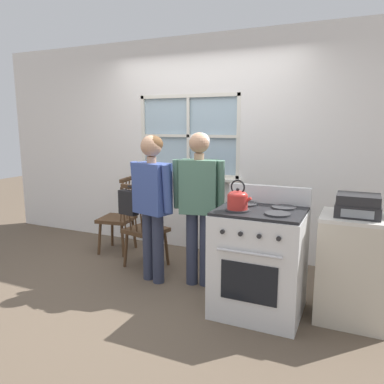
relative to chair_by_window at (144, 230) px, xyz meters
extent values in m
plane|color=brown|center=(0.38, -0.54, -0.44)|extent=(16.00, 16.00, 0.00)
cube|color=white|center=(-1.67, 0.86, 0.91)|extent=(2.30, 0.06, 2.70)
cube|color=white|center=(2.22, 0.86, 0.91)|extent=(2.73, 0.06, 2.70)
cube|color=white|center=(0.17, 0.86, 0.04)|extent=(1.37, 0.06, 0.96)
cube|color=white|center=(0.17, 0.86, 1.91)|extent=(1.37, 0.06, 0.70)
cube|color=silver|center=(0.17, 0.78, 0.51)|extent=(1.43, 0.10, 0.03)
cube|color=#9EB7C6|center=(0.17, 0.87, 1.04)|extent=(1.31, 0.01, 0.97)
cube|color=silver|center=(0.17, 0.84, 1.04)|extent=(0.04, 0.02, 1.03)
cube|color=silver|center=(0.17, 0.84, 1.04)|extent=(1.37, 0.02, 0.04)
cube|color=silver|center=(-0.50, 0.84, 1.04)|extent=(0.04, 0.03, 1.03)
cube|color=silver|center=(0.83, 0.84, 1.04)|extent=(0.04, 0.03, 1.03)
cube|color=silver|center=(0.17, 0.84, 1.54)|extent=(1.37, 0.03, 0.04)
cube|color=silver|center=(0.17, 0.84, 0.55)|extent=(1.37, 0.03, 0.04)
cube|color=#4C331E|center=(0.00, 0.02, -0.01)|extent=(0.50, 0.48, 0.04)
cylinder|color=#4C331E|center=(0.21, 0.14, -0.23)|extent=(0.08, 0.06, 0.41)
cylinder|color=#4C331E|center=(-0.13, 0.22, -0.23)|extent=(0.06, 0.08, 0.41)
cylinder|color=#4C331E|center=(0.14, -0.17, -0.23)|extent=(0.06, 0.08, 0.41)
cylinder|color=#4C331E|center=(-0.20, -0.10, -0.23)|extent=(0.08, 0.06, 0.41)
cylinder|color=#4C331E|center=(0.14, -0.18, 0.25)|extent=(0.03, 0.07, 0.51)
cylinder|color=#4C331E|center=(0.06, -0.16, 0.25)|extent=(0.03, 0.07, 0.51)
cylinder|color=#4C331E|center=(-0.03, -0.14, 0.25)|extent=(0.03, 0.07, 0.51)
cylinder|color=#4C331E|center=(-0.12, -0.12, 0.25)|extent=(0.03, 0.07, 0.51)
cylinder|color=#4C331E|center=(-0.21, -0.10, 0.25)|extent=(0.03, 0.07, 0.51)
cube|color=#4C331E|center=(-0.03, -0.14, 0.52)|extent=(0.38, 0.12, 0.04)
cube|color=#4C331E|center=(-0.61, 0.31, -0.01)|extent=(0.46, 0.48, 0.04)
cylinder|color=#4C331E|center=(-0.79, 0.46, -0.23)|extent=(0.07, 0.06, 0.41)
cylinder|color=#4C331E|center=(-0.74, 0.12, -0.23)|extent=(0.06, 0.07, 0.41)
cylinder|color=#4C331E|center=(-0.48, 0.51, -0.23)|extent=(0.06, 0.07, 0.41)
cylinder|color=#4C331E|center=(-0.42, 0.17, -0.23)|extent=(0.07, 0.06, 0.41)
cylinder|color=#4C331E|center=(-0.47, 0.52, 0.25)|extent=(0.07, 0.03, 0.51)
cylinder|color=#4C331E|center=(-0.45, 0.43, 0.25)|extent=(0.07, 0.03, 0.51)
cylinder|color=#4C331E|center=(-0.44, 0.34, 0.25)|extent=(0.07, 0.03, 0.51)
cylinder|color=#4C331E|center=(-0.43, 0.25, 0.25)|extent=(0.07, 0.03, 0.51)
cylinder|color=#4C331E|center=(-0.41, 0.16, 0.25)|extent=(0.07, 0.03, 0.51)
cube|color=#4C331E|center=(-0.44, 0.34, 0.52)|extent=(0.10, 0.38, 0.04)
cylinder|color=#2D3347|center=(0.22, -0.28, -0.07)|extent=(0.12, 0.12, 0.73)
cylinder|color=#2D3347|center=(0.36, -0.32, -0.07)|extent=(0.12, 0.12, 0.73)
cube|color=#384C8E|center=(0.29, -0.30, 0.55)|extent=(0.42, 0.31, 0.51)
cylinder|color=#384C8E|center=(0.06, -0.26, 0.57)|extent=(0.10, 0.13, 0.48)
cylinder|color=#384C8E|center=(0.50, -0.38, 0.57)|extent=(0.10, 0.13, 0.48)
cylinder|color=tan|center=(0.29, -0.30, 0.84)|extent=(0.10, 0.10, 0.06)
sphere|color=tan|center=(0.29, -0.30, 0.98)|extent=(0.21, 0.21, 0.21)
ellipsoid|color=brown|center=(0.29, -0.28, 1.00)|extent=(0.22, 0.22, 0.17)
cylinder|color=#2D3347|center=(0.69, -0.20, -0.06)|extent=(0.12, 0.12, 0.76)
cylinder|color=#2D3347|center=(0.83, -0.17, -0.06)|extent=(0.12, 0.12, 0.76)
cube|color=#4C7560|center=(0.76, -0.19, 0.59)|extent=(0.40, 0.28, 0.53)
cylinder|color=#4C7560|center=(0.55, -0.25, 0.61)|extent=(0.10, 0.12, 0.49)
cylinder|color=#4C7560|center=(0.98, -0.16, 0.61)|extent=(0.10, 0.12, 0.49)
cylinder|color=tan|center=(0.76, -0.19, 0.88)|extent=(0.10, 0.10, 0.06)
sphere|color=tan|center=(0.76, -0.19, 1.02)|extent=(0.20, 0.20, 0.20)
ellipsoid|color=silver|center=(0.76, -0.17, 1.03)|extent=(0.20, 0.20, 0.16)
cube|color=silver|center=(1.46, -0.50, 0.01)|extent=(0.74, 0.64, 0.90)
cube|color=black|center=(1.46, -0.50, 0.47)|extent=(0.73, 0.61, 0.02)
cylinder|color=#2D2D30|center=(1.29, -0.63, 0.49)|extent=(0.20, 0.20, 0.02)
cylinder|color=#2D2D30|center=(1.63, -0.63, 0.49)|extent=(0.20, 0.20, 0.02)
cylinder|color=#2D2D30|center=(1.29, -0.37, 0.49)|extent=(0.20, 0.20, 0.02)
cylinder|color=#2D2D30|center=(1.63, -0.37, 0.49)|extent=(0.20, 0.20, 0.02)
cube|color=silver|center=(1.46, -0.21, 0.57)|extent=(0.74, 0.06, 0.16)
cube|color=black|center=(1.46, -0.82, -0.04)|extent=(0.46, 0.01, 0.32)
cylinder|color=silver|center=(1.46, -0.85, 0.21)|extent=(0.52, 0.02, 0.02)
cylinder|color=#232326|center=(1.24, -0.83, 0.35)|extent=(0.04, 0.02, 0.04)
cylinder|color=#232326|center=(1.39, -0.83, 0.35)|extent=(0.04, 0.02, 0.04)
cylinder|color=#232326|center=(1.54, -0.83, 0.35)|extent=(0.04, 0.02, 0.04)
cylinder|color=#232326|center=(1.68, -0.83, 0.35)|extent=(0.04, 0.02, 0.04)
cylinder|color=red|center=(1.29, -0.63, 0.56)|extent=(0.17, 0.17, 0.12)
ellipsoid|color=red|center=(1.29, -0.63, 0.62)|extent=(0.16, 0.16, 0.07)
sphere|color=black|center=(1.29, -0.63, 0.67)|extent=(0.03, 0.03, 0.03)
cylinder|color=red|center=(1.38, -0.63, 0.58)|extent=(0.08, 0.03, 0.07)
torus|color=black|center=(1.29, -0.63, 0.69)|extent=(0.12, 0.01, 0.12)
cylinder|color=#935B3D|center=(0.45, 0.77, 0.58)|extent=(0.14, 0.14, 0.11)
cylinder|color=#33261C|center=(0.45, 0.77, 0.63)|extent=(0.13, 0.13, 0.01)
cone|color=#2D7038|center=(0.47, 0.77, 0.69)|extent=(0.05, 0.04, 0.13)
cone|color=#2D7038|center=(0.45, 0.79, 0.66)|extent=(0.04, 0.05, 0.06)
cone|color=#2D7038|center=(0.43, 0.77, 0.69)|extent=(0.07, 0.04, 0.13)
cone|color=#2D7038|center=(0.44, 0.75, 0.67)|extent=(0.04, 0.04, 0.07)
cone|color=#2D7038|center=(0.46, 0.75, 0.68)|extent=(0.05, 0.05, 0.10)
cube|color=black|center=(-0.05, -0.23, 0.36)|extent=(0.23, 0.14, 0.26)
torus|color=black|center=(-0.03, -0.15, 0.53)|extent=(0.15, 0.15, 0.01)
cube|color=beige|center=(2.20, -0.30, 0.00)|extent=(0.55, 0.50, 0.87)
cube|color=beige|center=(2.20, -0.30, 0.45)|extent=(0.55, 0.50, 0.03)
cube|color=#232326|center=(2.20, -0.32, 0.51)|extent=(0.34, 0.28, 0.10)
cube|color=#232326|center=(2.20, -0.32, 0.60)|extent=(0.32, 0.27, 0.08)
cube|color=gray|center=(2.20, -0.46, 0.51)|extent=(0.24, 0.01, 0.06)
camera|label=1|loc=(2.20, -3.53, 1.20)|focal=35.00mm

